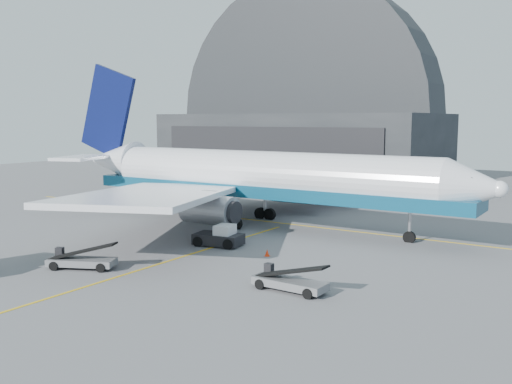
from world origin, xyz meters
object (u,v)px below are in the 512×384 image
Objects in this scene: airliner at (248,177)px; belt_loader_a at (81,260)px; belt_loader_b at (289,281)px; pushback_tug at (220,237)px.

airliner is 22.59m from belt_loader_a.
belt_loader_a is 16.10m from belt_loader_b.
pushback_tug is (3.83, -10.30, -4.29)m from airliner.
pushback_tug is at bearing 146.65° from belt_loader_b.
belt_loader_b is at bearing -45.25° from pushback_tug.
belt_loader_b is (15.71, 3.55, -0.00)m from belt_loader_a.
pushback_tug is 12.52m from belt_loader_a.
belt_loader_a is 1.00× the size of belt_loader_b.
pushback_tug is 0.85× the size of belt_loader_b.
airliner reaches higher than belt_loader_b.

